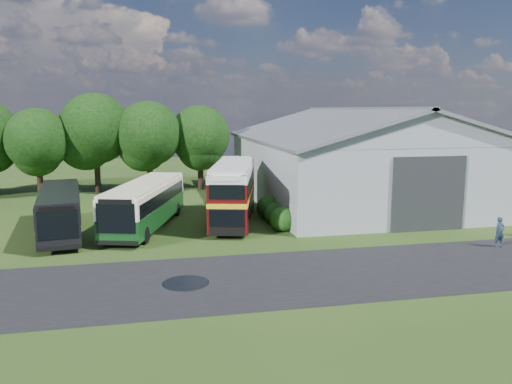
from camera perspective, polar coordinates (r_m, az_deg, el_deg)
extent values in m
plane|color=#213D13|center=(26.85, -5.28, -8.01)|extent=(120.00, 120.00, 0.00)
cube|color=black|center=(24.57, 2.63, -9.66)|extent=(60.00, 8.00, 0.02)
cylinder|color=black|center=(23.89, -8.05, -10.31)|extent=(2.20, 2.20, 0.01)
cube|color=gray|center=(45.46, 11.30, 2.59)|extent=(18.00, 24.00, 5.50)
cube|color=#2D3033|center=(34.84, 19.12, -0.22)|extent=(5.20, 0.18, 5.00)
cylinder|color=black|center=(50.40, -23.44, 1.25)|extent=(0.56, 0.56, 3.06)
sphere|color=black|center=(50.06, -23.72, 5.49)|extent=(5.78, 5.78, 5.78)
cylinder|color=black|center=(50.89, -17.65, 1.97)|extent=(0.56, 0.56, 3.60)
sphere|color=black|center=(50.54, -17.90, 6.92)|extent=(6.80, 6.80, 6.80)
cylinder|color=black|center=(49.66, -12.01, 1.86)|extent=(0.56, 0.56, 3.31)
sphere|color=black|center=(49.31, -12.17, 6.53)|extent=(6.26, 6.26, 6.26)
cylinder|color=black|center=(50.70, -6.35, 2.08)|extent=(0.56, 0.56, 3.17)
sphere|color=black|center=(50.36, -6.43, 6.45)|extent=(5.98, 5.98, 5.98)
sphere|color=#194714|center=(33.56, 3.06, -4.42)|extent=(1.70, 1.70, 1.70)
sphere|color=#194714|center=(35.44, 2.22, -3.66)|extent=(1.60, 1.60, 1.60)
sphere|color=#194714|center=(37.33, 1.46, -2.98)|extent=(1.80, 1.80, 1.80)
cube|color=#103C17|center=(34.76, -12.50, -1.24)|extent=(5.79, 11.64, 2.83)
cube|color=#4C0A0B|center=(35.44, -2.59, 0.14)|extent=(4.94, 10.37, 4.02)
cube|color=black|center=(34.70, -21.46, -1.90)|extent=(3.89, 10.80, 2.63)
imported|color=#1C2C3F|center=(32.61, 26.08, -4.17)|extent=(0.69, 0.48, 1.80)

